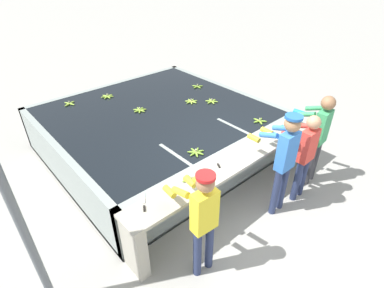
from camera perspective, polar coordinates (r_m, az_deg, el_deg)
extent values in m
plane|color=#A3A099|center=(5.26, 10.01, -11.99)|extent=(80.00, 80.00, 0.00)
cube|color=gray|center=(6.63, -6.33, -0.71)|extent=(4.17, 3.99, 0.06)
cube|color=gray|center=(5.19, 6.17, -5.46)|extent=(4.17, 0.12, 0.93)
cube|color=gray|center=(7.91, -14.91, 7.75)|extent=(4.17, 0.12, 0.93)
cube|color=gray|center=(5.70, -23.28, -4.41)|extent=(0.12, 3.99, 0.93)
cube|color=gray|center=(7.59, 5.97, 7.65)|extent=(0.12, 3.99, 0.93)
cube|color=black|center=(6.39, -6.58, 2.77)|extent=(3.93, 3.75, 0.87)
cube|color=gray|center=(5.07, -3.08, -6.30)|extent=(0.06, 0.80, 0.93)
cube|color=gray|center=(5.86, 7.53, -0.58)|extent=(0.06, 0.80, 0.93)
cube|color=#A8A393|center=(4.78, 8.96, -2.83)|extent=(4.17, 0.45, 0.05)
cube|color=#A8A393|center=(4.15, -10.87, -18.84)|extent=(0.16, 0.41, 0.88)
cube|color=#A8A393|center=(6.47, 20.13, 0.72)|extent=(0.16, 0.41, 0.88)
cylinder|color=navy|center=(4.08, 1.02, -20.08)|extent=(0.11, 0.11, 0.81)
cylinder|color=navy|center=(4.16, 3.31, -18.73)|extent=(0.11, 0.11, 0.81)
cube|color=yellow|center=(3.60, 2.41, -12.65)|extent=(0.33, 0.19, 0.57)
sphere|color=#9E704C|center=(3.31, 2.57, -7.48)|extent=(0.22, 0.22, 0.22)
cylinder|color=red|center=(3.25, 2.62, -6.14)|extent=(0.23, 0.23, 0.04)
cylinder|color=yellow|center=(3.54, -2.15, -9.19)|extent=(0.10, 0.31, 0.18)
cylinder|color=gold|center=(3.80, -4.31, -9.03)|extent=(0.10, 0.21, 0.08)
cylinder|color=yellow|center=(3.68, 1.94, -7.18)|extent=(0.10, 0.31, 0.18)
cylinder|color=gold|center=(3.94, -0.41, -7.18)|extent=(0.10, 0.21, 0.08)
cylinder|color=navy|center=(5.00, 15.60, -8.86)|extent=(0.11, 0.11, 0.87)
cylinder|color=navy|center=(5.13, 16.91, -7.83)|extent=(0.11, 0.11, 0.87)
cube|color=blue|center=(4.63, 17.66, -1.32)|extent=(0.32, 0.17, 0.62)
sphere|color=#9E704C|center=(4.40, 18.63, 3.64)|extent=(0.24, 0.24, 0.24)
cylinder|color=#1E5199|center=(4.35, 18.88, 4.88)|extent=(0.25, 0.25, 0.04)
cylinder|color=blue|center=(4.50, 14.40, 1.63)|extent=(0.08, 0.31, 0.18)
cylinder|color=gold|center=(4.71, 11.72, 1.11)|extent=(0.09, 0.20, 0.08)
cylinder|color=blue|center=(4.74, 16.71, 2.91)|extent=(0.08, 0.31, 0.18)
cylinder|color=gold|center=(4.94, 14.06, 2.37)|extent=(0.09, 0.20, 0.08)
cylinder|color=navy|center=(5.39, 19.32, -6.69)|extent=(0.11, 0.11, 0.79)
cylinder|color=navy|center=(5.54, 20.37, -5.75)|extent=(0.11, 0.11, 0.79)
cube|color=#DB3D33|center=(5.09, 21.24, -0.25)|extent=(0.32, 0.18, 0.56)
sphere|color=tan|center=(4.90, 22.19, 3.85)|extent=(0.21, 0.21, 0.21)
cylinder|color=#DB3D33|center=(4.96, 18.32, 2.11)|extent=(0.09, 0.31, 0.18)
cylinder|color=teal|center=(5.14, 15.67, 1.59)|extent=(0.09, 0.20, 0.08)
cylinder|color=#DB3D33|center=(5.22, 20.15, 3.29)|extent=(0.09, 0.31, 0.18)
cylinder|color=teal|center=(5.39, 17.56, 2.76)|extent=(0.09, 0.20, 0.08)
cylinder|color=#38383D|center=(5.81, 21.58, -3.67)|extent=(0.11, 0.11, 0.86)
cylinder|color=#38383D|center=(5.97, 22.35, -2.81)|extent=(0.11, 0.11, 0.86)
cube|color=#38995B|center=(5.53, 23.50, 2.94)|extent=(0.33, 0.20, 0.61)
sphere|color=#896042|center=(5.34, 24.55, 7.13)|extent=(0.23, 0.23, 0.23)
cylinder|color=#38995B|center=(5.36, 20.94, 5.31)|extent=(0.11, 0.32, 0.18)
cylinder|color=teal|center=(5.51, 18.29, 4.67)|extent=(0.10, 0.21, 0.08)
cylinder|color=#38995B|center=(5.64, 22.30, 6.34)|extent=(0.11, 0.32, 0.18)
cylinder|color=teal|center=(5.78, 19.73, 5.71)|extent=(0.10, 0.21, 0.08)
ellipsoid|color=#75A333|center=(4.79, 1.34, -1.75)|extent=(0.09, 0.17, 0.04)
ellipsoid|color=#75A333|center=(4.83, 1.36, -1.43)|extent=(0.17, 0.09, 0.04)
ellipsoid|color=#75A333|center=(4.85, 0.93, -1.22)|extent=(0.16, 0.12, 0.04)
ellipsoid|color=#75A333|center=(4.85, 0.38, -1.27)|extent=(0.05, 0.17, 0.04)
ellipsoid|color=#75A333|center=(4.81, 0.10, -1.55)|extent=(0.15, 0.15, 0.04)
ellipsoid|color=#75A333|center=(4.77, 0.32, -1.85)|extent=(0.17, 0.05, 0.04)
ellipsoid|color=#75A333|center=(4.76, 0.87, -1.94)|extent=(0.12, 0.16, 0.04)
cylinder|color=tan|center=(4.79, 0.76, -1.22)|extent=(0.03, 0.03, 0.04)
ellipsoid|color=#93BC3D|center=(6.97, -15.62, 8.59)|extent=(0.05, 0.17, 0.04)
ellipsoid|color=#93BC3D|center=(7.01, -15.38, 8.74)|extent=(0.15, 0.14, 0.04)
ellipsoid|color=#93BC3D|center=(7.05, -15.46, 8.88)|extent=(0.17, 0.06, 0.04)
ellipsoid|color=#93BC3D|center=(7.07, -15.81, 8.90)|extent=(0.11, 0.17, 0.04)
ellipsoid|color=#93BC3D|center=(7.06, -16.16, 8.79)|extent=(0.10, 0.17, 0.04)
ellipsoid|color=#93BC3D|center=(7.01, -16.25, 8.63)|extent=(0.17, 0.08, 0.04)
ellipsoid|color=#93BC3D|center=(6.98, -16.02, 8.54)|extent=(0.16, 0.13, 0.04)
cylinder|color=tan|center=(7.01, -15.86, 8.99)|extent=(0.03, 0.03, 0.04)
ellipsoid|color=#7FAD33|center=(7.27, 0.77, 10.79)|extent=(0.17, 0.06, 0.04)
ellipsoid|color=#7FAD33|center=(7.27, 1.29, 10.78)|extent=(0.06, 0.17, 0.04)
ellipsoid|color=#7FAD33|center=(7.32, 1.47, 10.95)|extent=(0.17, 0.11, 0.04)
ellipsoid|color=#7FAD33|center=(7.36, 1.06, 11.07)|extent=(0.15, 0.15, 0.04)
ellipsoid|color=#7FAD33|center=(7.33, 0.63, 10.97)|extent=(0.11, 0.17, 0.04)
cylinder|color=tan|center=(7.30, 1.05, 11.17)|extent=(0.03, 0.03, 0.04)
ellipsoid|color=#93BC3D|center=(6.54, 3.29, 8.16)|extent=(0.13, 0.16, 0.04)
ellipsoid|color=#93BC3D|center=(6.49, 3.47, 7.96)|extent=(0.17, 0.06, 0.04)
ellipsoid|color=#93BC3D|center=(6.49, 3.95, 7.92)|extent=(0.10, 0.17, 0.04)
ellipsoid|color=#93BC3D|center=(6.53, 4.25, 8.07)|extent=(0.13, 0.16, 0.04)
ellipsoid|color=#93BC3D|center=(6.57, 4.06, 8.26)|extent=(0.17, 0.06, 0.04)
ellipsoid|color=#93BC3D|center=(6.58, 3.58, 8.30)|extent=(0.10, 0.17, 0.04)
cylinder|color=tan|center=(6.52, 3.78, 8.40)|extent=(0.03, 0.03, 0.04)
ellipsoid|color=#7FAD33|center=(5.86, 13.29, 4.25)|extent=(0.13, 0.16, 0.04)
ellipsoid|color=#7FAD33|center=(5.91, 12.91, 4.52)|extent=(0.17, 0.09, 0.04)
ellipsoid|color=#7FAD33|center=(5.89, 12.32, 4.49)|extent=(0.04, 0.17, 0.04)
ellipsoid|color=#7FAD33|center=(5.83, 12.32, 4.20)|extent=(0.17, 0.08, 0.04)
ellipsoid|color=#7FAD33|center=(5.82, 12.93, 4.05)|extent=(0.12, 0.16, 0.04)
cylinder|color=tan|center=(5.84, 12.80, 4.61)|extent=(0.03, 0.03, 0.04)
ellipsoid|color=#9EC642|center=(6.49, 0.26, 8.00)|extent=(0.08, 0.17, 0.04)
ellipsoid|color=#9EC642|center=(6.53, 0.32, 8.17)|extent=(0.17, 0.10, 0.04)
ellipsoid|color=#9EC642|center=(6.56, 0.03, 8.30)|extent=(0.17, 0.11, 0.04)
ellipsoid|color=#9EC642|center=(6.56, -0.39, 8.28)|extent=(0.07, 0.17, 0.04)
ellipsoid|color=#9EC642|center=(6.52, -0.63, 8.14)|extent=(0.14, 0.15, 0.04)
ellipsoid|color=#9EC642|center=(6.48, -0.50, 7.97)|extent=(0.17, 0.04, 0.04)
ellipsoid|color=#9EC642|center=(6.47, -0.11, 7.91)|extent=(0.13, 0.16, 0.04)
cylinder|color=tan|center=(6.50, -0.14, 8.40)|extent=(0.03, 0.03, 0.04)
ellipsoid|color=#8CB738|center=(6.27, -9.67, 6.60)|extent=(0.17, 0.11, 0.04)
ellipsoid|color=#8CB738|center=(6.27, -10.11, 6.58)|extent=(0.07, 0.17, 0.04)
ellipsoid|color=#8CB738|center=(6.24, -10.40, 6.41)|extent=(0.14, 0.15, 0.04)
ellipsoid|color=#8CB738|center=(6.20, -10.34, 6.23)|extent=(0.17, 0.04, 0.04)
ellipsoid|color=#8CB738|center=(6.18, -9.95, 6.16)|extent=(0.13, 0.16, 0.04)
ellipsoid|color=#8CB738|center=(6.19, -9.54, 6.27)|extent=(0.08, 0.17, 0.04)
ellipsoid|color=#8CB738|center=(6.23, -9.42, 6.47)|extent=(0.17, 0.10, 0.04)
cylinder|color=tan|center=(6.21, -9.95, 6.68)|extent=(0.03, 0.03, 0.04)
ellipsoid|color=#9EC642|center=(6.89, -22.61, 6.93)|extent=(0.17, 0.10, 0.04)
ellipsoid|color=#9EC642|center=(6.88, -21.97, 7.06)|extent=(0.10, 0.17, 0.04)
ellipsoid|color=#9EC642|center=(6.95, -21.99, 7.31)|extent=(0.17, 0.10, 0.04)
ellipsoid|color=#9EC642|center=(6.96, -22.62, 7.18)|extent=(0.10, 0.17, 0.04)
cylinder|color=tan|center=(6.91, -22.36, 7.38)|extent=(0.03, 0.03, 0.04)
ellipsoid|color=#75A333|center=(4.20, -0.08, -7.33)|extent=(0.15, 0.15, 0.04)
ellipsoid|color=#75A333|center=(4.23, 0.67, -7.02)|extent=(0.11, 0.17, 0.04)
ellipsoid|color=#75A333|center=(4.28, 0.44, -6.49)|extent=(0.17, 0.06, 0.04)
ellipsoid|color=#75A333|center=(4.28, -0.43, -6.46)|extent=(0.06, 0.17, 0.04)
ellipsoid|color=#75A333|center=(4.23, -0.76, -6.97)|extent=(0.17, 0.11, 0.04)
cylinder|color=tan|center=(4.22, -0.03, -6.48)|extent=(0.03, 0.03, 0.04)
cube|color=silver|center=(4.03, -9.21, -10.06)|extent=(0.13, 0.19, 0.00)
cube|color=black|center=(3.89, -9.07, -12.03)|extent=(0.07, 0.10, 0.02)
cube|color=silver|center=(4.69, 4.35, -2.72)|extent=(0.12, 0.19, 0.00)
cube|color=black|center=(4.54, 5.12, -4.14)|extent=(0.07, 0.10, 0.02)
cylinder|color=slate|center=(3.38, -30.89, -10.36)|extent=(0.09, 0.09, 3.20)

